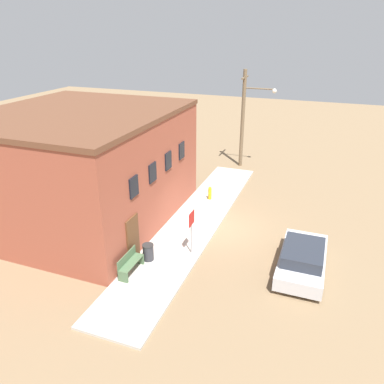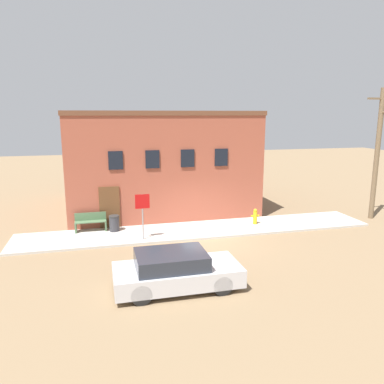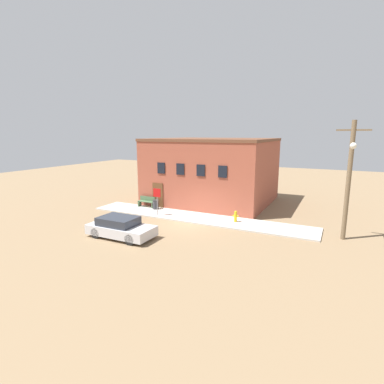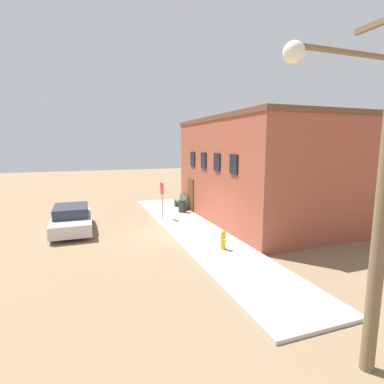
{
  "view_description": "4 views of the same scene",
  "coord_description": "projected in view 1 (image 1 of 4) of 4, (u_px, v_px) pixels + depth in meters",
  "views": [
    {
      "loc": [
        -16.67,
        -4.76,
        9.7
      ],
      "look_at": [
        -0.34,
        1.36,
        2.0
      ],
      "focal_mm": 35.0,
      "sensor_mm": 36.0,
      "label": 1
    },
    {
      "loc": [
        -4.67,
        -15.83,
        5.71
      ],
      "look_at": [
        -0.34,
        1.36,
        2.0
      ],
      "focal_mm": 35.0,
      "sensor_mm": 36.0,
      "label": 2
    },
    {
      "loc": [
        9.43,
        -18.29,
        6.3
      ],
      "look_at": [
        -0.34,
        1.36,
        2.0
      ],
      "focal_mm": 28.0,
      "sensor_mm": 36.0,
      "label": 3
    },
    {
      "loc": [
        13.72,
        -3.77,
        4.37
      ],
      "look_at": [
        -0.34,
        1.36,
        2.0
      ],
      "focal_mm": 28.0,
      "sensor_mm": 36.0,
      "label": 4
    }
  ],
  "objects": [
    {
      "name": "sidewalk",
      "position": [
        194.0,
        223.0,
        20.14
      ],
      "size": [
        17.52,
        2.72,
        0.11
      ],
      "color": "#BCB7AD",
      "rests_on": "ground"
    },
    {
      "name": "parked_car",
      "position": [
        302.0,
        259.0,
        16.01
      ],
      "size": [
        4.19,
        1.87,
        1.27
      ],
      "color": "black",
      "rests_on": "ground"
    },
    {
      "name": "brick_building",
      "position": [
        82.0,
        166.0,
        19.91
      ],
      "size": [
        10.42,
        9.33,
        5.87
      ],
      "color": "#9E4C38",
      "rests_on": "ground"
    },
    {
      "name": "utility_pole",
      "position": [
        245.0,
        116.0,
        27.05
      ],
      "size": [
        1.8,
        2.4,
        7.06
      ],
      "color": "brown",
      "rests_on": "ground"
    },
    {
      "name": "trash_bin",
      "position": [
        148.0,
        252.0,
        16.69
      ],
      "size": [
        0.51,
        0.51,
        0.77
      ],
      "color": "#333338",
      "rests_on": "sidewalk"
    },
    {
      "name": "fire_hydrant",
      "position": [
        210.0,
        193.0,
        22.61
      ],
      "size": [
        0.43,
        0.21,
        0.81
      ],
      "color": "gold",
      "rests_on": "sidewalk"
    },
    {
      "name": "bench",
      "position": [
        130.0,
        263.0,
        15.82
      ],
      "size": [
        1.49,
        0.44,
        0.89
      ],
      "color": "#4C6B47",
      "rests_on": "sidewalk"
    },
    {
      "name": "ground_plane",
      "position": [
        218.0,
        228.0,
        19.72
      ],
      "size": [
        80.0,
        80.0,
        0.0
      ],
      "primitive_type": "plane",
      "color": "#846B4C"
    },
    {
      "name": "stop_sign",
      "position": [
        191.0,
        225.0,
        16.78
      ],
      "size": [
        0.65,
        0.06,
        2.1
      ],
      "color": "gray",
      "rests_on": "sidewalk"
    }
  ]
}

